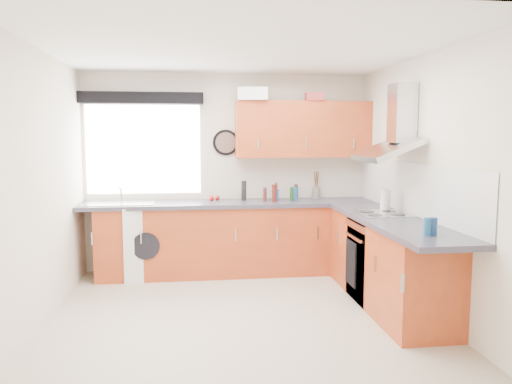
{
  "coord_description": "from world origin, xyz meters",
  "views": [
    {
      "loc": [
        -0.45,
        -4.6,
        1.72
      ],
      "look_at": [
        0.25,
        0.85,
        1.1
      ],
      "focal_mm": 35.0,
      "sensor_mm": 36.0,
      "label": 1
    }
  ],
  "objects": [
    {
      "name": "jar_7",
      "position": [
        0.55,
        1.4,
        1.02
      ],
      "size": [
        0.06,
        0.06,
        0.21
      ],
      "primitive_type": "cylinder",
      "color": "#531611",
      "rests_on": "worktop_back"
    },
    {
      "name": "storage_box",
      "position": [
        1.07,
        1.52,
        2.2
      ],
      "size": [
        0.23,
        0.2,
        0.1
      ],
      "primitive_type": "cube",
      "rotation": [
        0.0,
        0.0,
        -0.09
      ],
      "color": "#A0312C",
      "rests_on": "upper_cabinets"
    },
    {
      "name": "extractor_hood",
      "position": [
        1.6,
        0.3,
        1.77
      ],
      "size": [
        0.52,
        0.78,
        0.66
      ],
      "primitive_type": null,
      "color": "silver",
      "rests_on": "wall_right"
    },
    {
      "name": "base_cab_corner",
      "position": [
        1.5,
        1.5,
        0.43
      ],
      "size": [
        0.6,
        0.6,
        0.86
      ],
      "primitive_type": "cube",
      "color": "#9E3A19",
      "rests_on": "ground_plane"
    },
    {
      "name": "tomato_cluster",
      "position": [
        -0.19,
        1.65,
        0.94
      ],
      "size": [
        0.15,
        0.15,
        0.06
      ],
      "primitive_type": null,
      "rotation": [
        0.0,
        0.0,
        0.16
      ],
      "color": "#B31210",
      "rests_on": "worktop_back"
    },
    {
      "name": "jar_3",
      "position": [
        0.61,
        1.62,
        1.02
      ],
      "size": [
        0.04,
        0.04,
        0.22
      ],
      "primitive_type": "cylinder",
      "color": "brown",
      "rests_on": "worktop_back"
    },
    {
      "name": "washing_machine",
      "position": [
        -1.0,
        1.52,
        0.44
      ],
      "size": [
        0.69,
        0.67,
        0.88
      ],
      "primitive_type": "cube",
      "rotation": [
        0.0,
        0.0,
        0.16
      ],
      "color": "white",
      "rests_on": "ground_plane"
    },
    {
      "name": "ceiling",
      "position": [
        0.0,
        0.0,
        2.5
      ],
      "size": [
        3.6,
        3.6,
        0.02
      ],
      "primitive_type": "cube",
      "color": "white",
      "rests_on": "wall_back"
    },
    {
      "name": "jar_5",
      "position": [
        0.78,
        1.47,
        1.0
      ],
      "size": [
        0.05,
        0.05,
        0.17
      ],
      "primitive_type": "cylinder",
      "color": "#174318",
      "rests_on": "worktop_back"
    },
    {
      "name": "worktop_back",
      "position": [
        0.0,
        1.5,
        0.89
      ],
      "size": [
        3.6,
        0.62,
        0.05
      ],
      "primitive_type": "cube",
      "color": "#33313C",
      "rests_on": "base_cab_back"
    },
    {
      "name": "wall_back",
      "position": [
        0.0,
        1.8,
        1.25
      ],
      "size": [
        3.6,
        0.02,
        2.5
      ],
      "primitive_type": "cube",
      "color": "silver",
      "rests_on": "ground_plane"
    },
    {
      "name": "upper_cabinets",
      "position": [
        0.95,
        1.62,
        1.8
      ],
      "size": [
        1.7,
        0.35,
        0.7
      ],
      "primitive_type": "cube",
      "color": "#9E3A19",
      "rests_on": "wall_back"
    },
    {
      "name": "splashback",
      "position": [
        1.79,
        0.3,
        1.18
      ],
      "size": [
        0.01,
        3.0,
        0.54
      ],
      "primitive_type": "cube",
      "color": "white",
      "rests_on": "wall_right"
    },
    {
      "name": "base_cab_right",
      "position": [
        1.51,
        0.15,
        0.43
      ],
      "size": [
        0.58,
        2.1,
        0.86
      ],
      "primitive_type": "cube",
      "color": "#9E3A19",
      "rests_on": "ground_plane"
    },
    {
      "name": "jar_0",
      "position": [
        0.19,
        1.61,
        1.03
      ],
      "size": [
        0.06,
        0.06,
        0.25
      ],
      "primitive_type": "cylinder",
      "color": "black",
      "rests_on": "worktop_back"
    },
    {
      "name": "jar_4",
      "position": [
        0.87,
        1.67,
        0.99
      ],
      "size": [
        0.06,
        0.06,
        0.16
      ],
      "primitive_type": "cylinder",
      "color": "#1D568C",
      "rests_on": "worktop_back"
    },
    {
      "name": "window",
      "position": [
        -1.05,
        1.79,
        1.55
      ],
      "size": [
        1.4,
        0.02,
        1.1
      ],
      "primitive_type": "cube",
      "color": "white",
      "rests_on": "wall_back"
    },
    {
      "name": "jar_1",
      "position": [
        0.88,
        1.7,
        1.0
      ],
      "size": [
        0.04,
        0.04,
        0.19
      ],
      "primitive_type": "cylinder",
      "color": "#511811",
      "rests_on": "worktop_back"
    },
    {
      "name": "jar_6",
      "position": [
        0.6,
        1.57,
        0.98
      ],
      "size": [
        0.07,
        0.07,
        0.14
      ],
      "primitive_type": "cylinder",
      "color": "#1D588C",
      "rests_on": "worktop_back"
    },
    {
      "name": "base_cab_back",
      "position": [
        -0.1,
        1.51,
        0.43
      ],
      "size": [
        3.0,
        0.58,
        0.86
      ],
      "primitive_type": "cube",
      "color": "#9E3A19",
      "rests_on": "ground_plane"
    },
    {
      "name": "bottle_0",
      "position": [
        1.5,
        -0.8,
        0.98
      ],
      "size": [
        0.07,
        0.07,
        0.15
      ],
      "primitive_type": "cylinder",
      "color": "navy",
      "rests_on": "worktop_right"
    },
    {
      "name": "wall_front",
      "position": [
        0.0,
        -1.8,
        1.25
      ],
      "size": [
        3.6,
        0.02,
        2.5
      ],
      "primitive_type": "cube",
      "color": "silver",
      "rests_on": "ground_plane"
    },
    {
      "name": "sink",
      "position": [
        -1.33,
        1.5,
        0.95
      ],
      "size": [
        0.84,
        0.46,
        0.1
      ],
      "primitive_type": null,
      "color": "silver",
      "rests_on": "worktop_back"
    },
    {
      "name": "ground_plane",
      "position": [
        0.0,
        0.0,
        0.0
      ],
      "size": [
        3.6,
        3.6,
        0.0
      ],
      "primitive_type": "plane",
      "color": "beige"
    },
    {
      "name": "utensil_pot",
      "position": [
        1.15,
        1.7,
        0.98
      ],
      "size": [
        0.11,
        0.11,
        0.14
      ],
      "primitive_type": "cylinder",
      "rotation": [
        0.0,
        0.0,
        -0.03
      ],
      "color": "gray",
      "rests_on": "worktop_back"
    },
    {
      "name": "kitchen_roll",
      "position": [
        1.62,
        0.53,
        1.03
      ],
      "size": [
        0.14,
        0.14,
        0.23
      ],
      "primitive_type": "cylinder",
      "rotation": [
        0.0,
        0.0,
        0.32
      ],
      "color": "white",
      "rests_on": "worktop_right"
    },
    {
      "name": "oven",
      "position": [
        1.5,
        0.3,
        0.42
      ],
      "size": [
        0.56,
        0.58,
        0.85
      ],
      "primitive_type": "cube",
      "color": "black",
      "rests_on": "ground_plane"
    },
    {
      "name": "jar_2",
      "position": [
        0.44,
        1.49,
        1.0
      ],
      "size": [
        0.05,
        0.05,
        0.17
      ],
      "primitive_type": "cylinder",
      "color": "#511E1D",
      "rests_on": "worktop_back"
    },
    {
      "name": "casserole",
      "position": [
        0.3,
        1.52,
        2.23
      ],
      "size": [
        0.4,
        0.32,
        0.15
      ],
      "primitive_type": "cube",
      "rotation": [
        0.0,
        0.0,
        -0.16
      ],
      "color": "white",
      "rests_on": "upper_cabinets"
    },
    {
      "name": "worktop_right",
      "position": [
        1.5,
        0.0,
        0.89
      ],
      "size": [
        0.62,
        2.42,
        0.05
      ],
      "primitive_type": "cube",
      "color": "#33313C",
      "rests_on": "base_cab_right"
    },
    {
      "name": "hob_plate",
      "position": [
        1.5,
        0.3,
        0.92
      ],
      "size": [
        0.52,
        0.52,
        0.01
      ],
      "primitive_type": "cube",
      "color": "silver",
      "rests_on": "worktop_right"
    },
    {
      "name": "bottle_1",
      "position": [
        1.44,
        -0.81,
        0.98
      ],
      "size": [
        0.06,
        0.06,
        0.15
      ],
      "primitive_type": "cylinder",
      "color": "#1A5180",
      "rests_on": "worktop_right"
    },
    {
      "name": "window_blind",
      "position": [
        -1.05,
        1.7,
        2.18
      ],
      "size": [
        1.5,
        0.18,
        0.14
      ],
      "primitive_type": "cube",
      "color": "black",
      "rests_on": "wall_back"
    },
    {
      "name": "wall_left",
      "position": [
        -1.8,
        0.0,
        1.25
      ],
      "size": [
        0.02,
        3.6,
        2.5
      ],
      "primitive_type": "cube",
      "color": "silver",
      "rests_on": "ground_plane"
    },
    {
      "name": "wall_right",
      "position": [
        1.8,
        0.0,
        1.25
      ],
      "size": [
        0.02,
        3.6,
        2.5
      ],
      "primitive_type": "cube",
      "color": "silver",
      "rests_on": "ground_plane"
    },
    {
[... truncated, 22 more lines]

